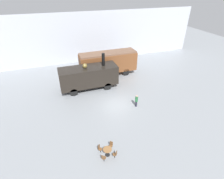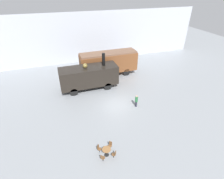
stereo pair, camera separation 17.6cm
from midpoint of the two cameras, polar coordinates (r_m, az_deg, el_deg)
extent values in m
plane|color=gray|center=(22.23, 0.93, -4.74)|extent=(80.00, 80.00, 0.00)
cube|color=#B2B7C1|center=(33.77, -8.16, 16.38)|extent=(44.00, 0.15, 9.00)
cube|color=brown|center=(28.38, -1.45, 8.82)|extent=(9.09, 2.52, 2.90)
cube|color=brown|center=(27.81, -1.50, 11.80)|extent=(8.91, 2.32, 0.24)
cylinder|color=black|center=(28.90, 4.51, 5.64)|extent=(1.16, 0.12, 1.16)
cylinder|color=black|center=(30.91, 2.76, 7.49)|extent=(1.16, 0.12, 1.16)
cylinder|color=black|center=(27.38, -6.09, 4.00)|extent=(1.16, 0.12, 1.16)
cylinder|color=black|center=(29.49, -7.21, 6.03)|extent=(1.16, 0.12, 1.16)
cube|color=black|center=(24.73, -7.85, 4.40)|extent=(8.02, 2.72, 2.61)
cylinder|color=black|center=(24.29, -3.07, 9.78)|extent=(0.43, 0.43, 1.73)
sphere|color=brown|center=(23.99, -9.07, 7.66)|extent=(0.64, 0.64, 0.64)
cylinder|color=black|center=(24.82, -1.54, 0.96)|extent=(1.06, 0.12, 1.06)
cylinder|color=black|center=(27.00, -3.22, 3.61)|extent=(1.06, 0.12, 1.06)
cylinder|color=black|center=(24.05, -12.53, -0.96)|extent=(1.06, 0.12, 1.06)
cylinder|color=black|center=(26.29, -13.34, 1.92)|extent=(1.06, 0.12, 1.06)
cylinder|color=black|center=(16.66, -1.81, -20.54)|extent=(0.44, 0.44, 0.02)
cylinder|color=black|center=(16.38, -1.83, -19.77)|extent=(0.08, 0.08, 0.70)
cylinder|color=olive|center=(16.10, -1.85, -18.96)|extent=(0.78, 0.78, 0.03)
cylinder|color=black|center=(16.14, -2.96, -21.86)|extent=(0.06, 0.06, 0.42)
cylinder|color=brown|center=(15.96, -2.98, -21.38)|extent=(0.36, 0.36, 0.03)
cube|color=brown|center=(15.69, -3.27, -21.28)|extent=(0.24, 0.23, 0.42)
cylinder|color=black|center=(16.33, 0.52, -20.90)|extent=(0.06, 0.06, 0.42)
cylinder|color=brown|center=(16.15, 0.53, -20.41)|extent=(0.36, 0.36, 0.03)
cube|color=brown|center=(15.94, 1.07, -20.08)|extent=(0.23, 0.24, 0.42)
cylinder|color=black|center=(16.90, -0.75, -18.45)|extent=(0.06, 0.06, 0.42)
cylinder|color=brown|center=(16.73, -0.76, -17.95)|extent=(0.36, 0.36, 0.03)
cube|color=brown|center=(16.65, -0.54, -17.08)|extent=(0.24, 0.23, 0.42)
cylinder|color=black|center=(16.71, -4.08, -19.32)|extent=(0.06, 0.06, 0.42)
cylinder|color=brown|center=(16.54, -4.11, -18.83)|extent=(0.36, 0.36, 0.03)
cube|color=brown|center=(16.42, -4.64, -18.15)|extent=(0.23, 0.24, 0.42)
cylinder|color=#262633|center=(21.83, 7.66, -4.64)|extent=(0.24, 0.24, 0.74)
cylinder|color=#266638|center=(21.43, 7.79, -3.13)|extent=(0.34, 0.34, 0.66)
sphere|color=tan|center=(21.19, 7.87, -2.16)|extent=(0.21, 0.21, 0.21)
camera|label=1|loc=(0.09, -90.23, -0.14)|focal=28.00mm
camera|label=2|loc=(0.09, 89.77, 0.14)|focal=28.00mm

